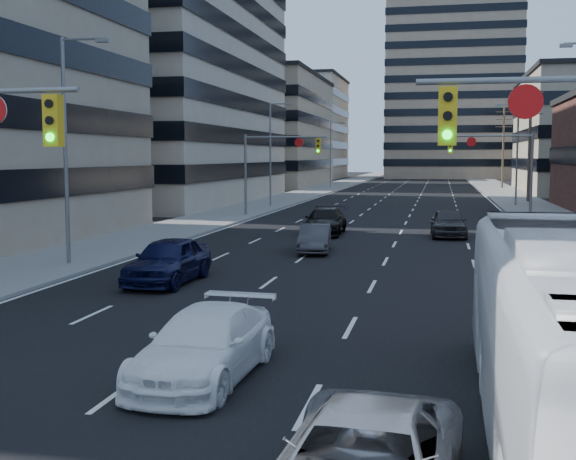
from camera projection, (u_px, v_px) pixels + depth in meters
The scene contains 20 objects.
road_surface at pixel (419, 180), 133.76m from camera, with size 18.00×300.00×0.02m, color black.
sidewalk_left at pixel (357, 180), 136.12m from camera, with size 5.00×300.00×0.15m, color slate.
sidewalk_right at pixel (483, 180), 131.38m from camera, with size 5.00×300.00×0.15m, color slate.
office_left_mid at pixel (116, 57), 69.76m from camera, with size 26.00×34.00×28.00m, color #ADA089.
office_left_far at pixel (252, 133), 108.69m from camera, with size 20.00×30.00×16.00m, color gray.
apartment_tower at pixel (454, 37), 149.05m from camera, with size 26.00×26.00×58.00m, color gray.
bg_block_left at pixel (283, 129), 148.24m from camera, with size 24.00×24.00×20.00m, color #ADA089.
signal_far_left at pixel (276, 158), 52.17m from camera, with size 6.09×0.33×6.00m.
signal_far_right at pixel (496, 158), 49.00m from camera, with size 6.09×0.33×6.00m.
utility_pole_midblock at pixel (530, 142), 68.37m from camera, with size 2.20×0.28×11.00m.
utility_pole_distant at pixel (503, 146), 97.57m from camera, with size 2.20×0.28×11.00m.
streetlight_left_near at pixel (69, 140), 28.31m from camera, with size 2.03×0.22×9.00m.
streetlight_left_mid at pixel (272, 149), 62.37m from camera, with size 2.03×0.22×9.00m.
streetlight_left_far at pixel (332, 152), 96.44m from camera, with size 2.03×0.22×9.00m.
streetlight_right_far at pixel (515, 149), 62.98m from camera, with size 2.03×0.22×9.00m.
white_van at pixel (205, 345), 14.25m from camera, with size 1.92×4.73×1.37m, color white.
sedan_blue at pixel (168, 260), 25.00m from camera, with size 1.90×4.72×1.61m, color #0D1035.
sedan_grey_center at pixel (315, 239), 33.07m from camera, with size 1.36×3.89×1.28m, color #37373A.
sedan_black_far at pixel (325, 221), 40.61m from camera, with size 2.10×5.17×1.50m, color black.
sedan_grey_right at pixel (448, 223), 39.52m from camera, with size 1.87×4.64×1.58m, color #2E2E30.
Camera 1 is at (4.00, -6.12, 4.39)m, focal length 45.00 mm.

